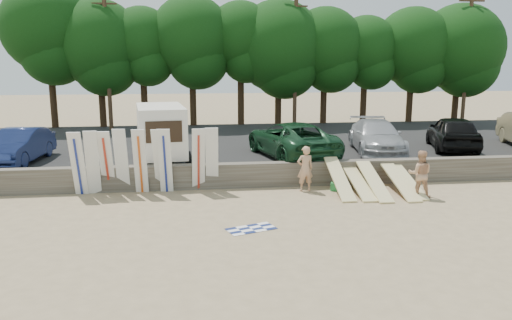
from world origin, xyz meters
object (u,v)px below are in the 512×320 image
(car_1, at_px, (291,139))
(cooler, at_px, (335,187))
(beachgoer_b, at_px, (420,174))
(car_2, at_px, (376,136))
(beachgoer_a, at_px, (305,169))
(box_trailer, at_px, (161,130))
(car_3, at_px, (453,133))
(car_0, at_px, (19,146))

(car_1, relative_size, cooler, 15.31)
(car_1, height_order, beachgoer_b, car_1)
(car_2, height_order, beachgoer_b, car_2)
(beachgoer_a, bearing_deg, box_trailer, -34.88)
(car_3, bearing_deg, car_0, 19.53)
(car_0, relative_size, beachgoer_b, 2.49)
(cooler, bearing_deg, car_1, 126.71)
(beachgoer_a, bearing_deg, car_0, -23.27)
(beachgoer_b, bearing_deg, beachgoer_a, 0.93)
(beachgoer_a, bearing_deg, car_2, -142.69)
(box_trailer, height_order, car_2, box_trailer)
(car_1, bearing_deg, car_0, -13.88)
(box_trailer, relative_size, beachgoer_b, 2.27)
(beachgoer_a, distance_m, beachgoer_b, 4.36)
(car_0, distance_m, car_3, 20.44)
(beachgoer_b, height_order, cooler, beachgoer_b)
(box_trailer, height_order, car_3, box_trailer)
(beachgoer_b, bearing_deg, car_3, -107.01)
(car_2, bearing_deg, box_trailer, -165.32)
(car_3, bearing_deg, beachgoer_b, 70.58)
(car_1, height_order, car_3, car_3)
(car_0, relative_size, car_3, 0.89)
(box_trailer, bearing_deg, car_1, -3.32)
(car_1, distance_m, car_3, 8.40)
(beachgoer_b, bearing_deg, car_1, -31.63)
(box_trailer, height_order, cooler, box_trailer)
(car_1, xyz_separation_m, beachgoer_a, (-0.15, -3.61, -0.60))
(box_trailer, relative_size, car_2, 0.77)
(car_2, relative_size, cooler, 13.94)
(car_1, height_order, cooler, car_1)
(box_trailer, xyz_separation_m, car_2, (10.24, 0.99, -0.61))
(car_3, relative_size, cooler, 13.25)
(car_0, relative_size, car_2, 0.85)
(car_3, bearing_deg, box_trailer, 22.41)
(cooler, bearing_deg, beachgoer_a, -164.77)
(car_2, xyz_separation_m, beachgoer_a, (-4.47, -4.19, -0.56))
(car_2, xyz_separation_m, car_3, (4.04, 0.15, 0.09))
(car_0, bearing_deg, car_1, 5.14)
(box_trailer, bearing_deg, car_0, 167.76)
(car_0, relative_size, cooler, 11.83)
(car_0, distance_m, beachgoer_b, 16.85)
(box_trailer, xyz_separation_m, beachgoer_b, (9.88, -4.64, -1.18))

